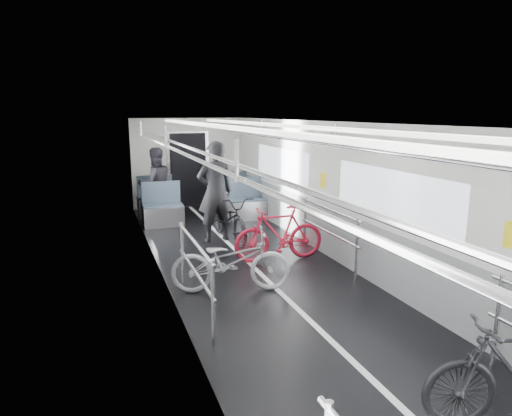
{
  "coord_description": "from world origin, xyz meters",
  "views": [
    {
      "loc": [
        -2.41,
        -5.26,
        2.56
      ],
      "look_at": [
        0.0,
        1.49,
        1.04
      ],
      "focal_mm": 32.0,
      "sensor_mm": 36.0,
      "label": 1
    }
  ],
  "objects_px": {
    "bike_left_far": "(231,261)",
    "bike_right_far": "(279,233)",
    "person_seated": "(156,184)",
    "bike_aisle": "(229,218)",
    "person_standing": "(215,192)"
  },
  "relations": [
    {
      "from": "bike_right_far",
      "to": "person_seated",
      "type": "bearing_deg",
      "value": -155.14
    },
    {
      "from": "bike_left_far",
      "to": "bike_right_far",
      "type": "bearing_deg",
      "value": -34.57
    },
    {
      "from": "bike_left_far",
      "to": "bike_aisle",
      "type": "bearing_deg",
      "value": -2.13
    },
    {
      "from": "bike_aisle",
      "to": "person_seated",
      "type": "distance_m",
      "value": 2.63
    },
    {
      "from": "bike_aisle",
      "to": "person_seated",
      "type": "height_order",
      "value": "person_seated"
    },
    {
      "from": "bike_aisle",
      "to": "person_standing",
      "type": "height_order",
      "value": "person_standing"
    },
    {
      "from": "bike_left_far",
      "to": "person_seated",
      "type": "distance_m",
      "value": 4.92
    },
    {
      "from": "bike_left_far",
      "to": "person_standing",
      "type": "height_order",
      "value": "person_standing"
    },
    {
      "from": "bike_left_far",
      "to": "bike_aisle",
      "type": "distance_m",
      "value": 2.65
    },
    {
      "from": "bike_right_far",
      "to": "bike_left_far",
      "type": "bearing_deg",
      "value": -46.16
    },
    {
      "from": "bike_left_far",
      "to": "person_seated",
      "type": "xyz_separation_m",
      "value": [
        -0.41,
        4.88,
        0.42
      ]
    },
    {
      "from": "bike_left_far",
      "to": "person_standing",
      "type": "xyz_separation_m",
      "value": [
        0.47,
        2.65,
        0.55
      ]
    },
    {
      "from": "bike_left_far",
      "to": "person_seated",
      "type": "relative_size",
      "value": 0.99
    },
    {
      "from": "bike_right_far",
      "to": "person_seated",
      "type": "distance_m",
      "value": 4.16
    },
    {
      "from": "bike_left_far",
      "to": "person_standing",
      "type": "relative_size",
      "value": 0.86
    }
  ]
}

